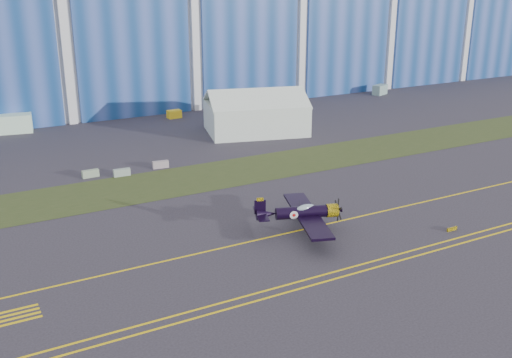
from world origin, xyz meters
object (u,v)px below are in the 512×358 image
shipping_container (10,124)px  tug (174,114)px  warbird (302,212)px  tent (256,110)px

shipping_container → tug: bearing=4.3°
warbird → tent: (14.37, 35.51, 1.47)m
tug → warbird: bearing=-99.5°
warbird → tug: size_ratio=6.01×
tug → shipping_container: bearing=172.7°
shipping_container → warbird: bearing=-60.4°
tent → tug: tent is taller
warbird → tent: tent is taller
warbird → shipping_container: warbird is taller
warbird → shipping_container: size_ratio=2.11×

